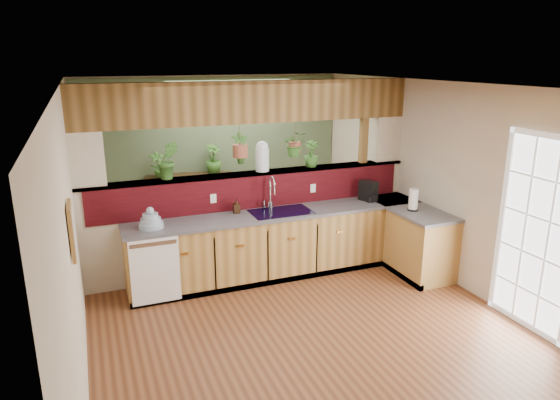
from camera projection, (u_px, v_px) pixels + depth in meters
name	position (u px, v px, depth m)	size (l,w,h in m)	color
ground	(292.00, 308.00, 5.96)	(4.60, 7.00, 0.01)	brown
ceiling	(293.00, 86.00, 5.24)	(4.60, 7.00, 0.01)	brown
wall_back	(215.00, 151.00, 8.73)	(4.60, 0.02, 2.60)	beige
wall_left	(72.00, 229.00, 4.79)	(0.02, 7.00, 2.60)	beige
wall_right	(457.00, 186.00, 6.42)	(0.02, 7.00, 2.60)	beige
pass_through_partition	(256.00, 186.00, 6.85)	(4.60, 0.21, 2.60)	beige
pass_through_ledge	(254.00, 173.00, 6.79)	(4.60, 0.21, 0.04)	brown
header_beam	(253.00, 102.00, 6.53)	(4.60, 0.15, 0.55)	brown
sage_backwall	(215.00, 152.00, 8.71)	(4.55, 0.02, 2.55)	#516847
countertop	(323.00, 240.00, 6.91)	(4.14, 1.52, 0.90)	olive
dishwasher	(155.00, 271.00, 5.91)	(0.58, 0.03, 0.82)	white
navy_sink	(281.00, 217.00, 6.70)	(0.82, 0.50, 0.18)	black
french_door	(536.00, 237.00, 5.31)	(0.06, 1.02, 2.16)	white
framed_print	(72.00, 230.00, 4.02)	(0.04, 0.35, 0.45)	olive
faucet	(271.00, 191.00, 6.71)	(0.21, 0.21, 0.47)	#B7B7B2
dish_stack	(151.00, 221.00, 6.03)	(0.30, 0.30, 0.26)	#95A9C0
soap_dispenser	(236.00, 206.00, 6.59)	(0.09, 0.09, 0.19)	#392314
coffee_maker	(369.00, 192.00, 7.16)	(0.15, 0.26, 0.29)	black
paper_towel	(413.00, 200.00, 6.70)	(0.15, 0.15, 0.31)	black
glass_jar	(262.00, 156.00, 6.77)	(0.19, 0.19, 0.42)	silver
ledge_plant_left	(168.00, 160.00, 6.31)	(0.27, 0.22, 0.49)	#2E5E20
ledge_plant_right	(311.00, 154.00, 7.04)	(0.21, 0.21, 0.37)	#2E5E20
hanging_plant_a	(240.00, 138.00, 6.59)	(0.23, 0.20, 0.55)	brown
hanging_plant_b	(295.00, 133.00, 6.86)	(0.35, 0.32, 0.46)	brown
shelving_console	(191.00, 202.00, 8.55)	(1.45, 0.39, 0.97)	black
shelf_plant_a	(157.00, 164.00, 8.17)	(0.23, 0.15, 0.43)	#2E5E20
shelf_plant_b	(213.00, 159.00, 8.50)	(0.27, 0.27, 0.49)	#2E5E20
floor_plant	(290.00, 209.00, 8.69)	(0.61, 0.53, 0.68)	#2E5E20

